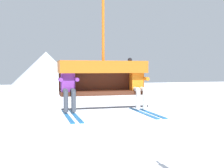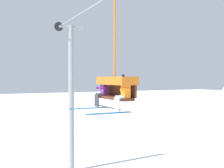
{
  "view_description": "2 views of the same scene",
  "coord_description": "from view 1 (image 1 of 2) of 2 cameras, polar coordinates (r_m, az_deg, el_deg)",
  "views": [
    {
      "loc": [
        -0.81,
        -7.61,
        5.81
      ],
      "look_at": [
        1.14,
        -0.7,
        5.41
      ],
      "focal_mm": 45.0,
      "sensor_mm": 36.0,
      "label": 1
    },
    {
      "loc": [
        10.3,
        -5.55,
        5.96
      ],
      "look_at": [
        0.69,
        -0.82,
        5.72
      ],
      "focal_mm": 45.0,
      "sensor_mm": 36.0,
      "label": 2
    }
  ],
  "objects": [
    {
      "name": "skier_orange",
      "position": [
        7.15,
        5.35,
        0.14
      ],
      "size": [
        0.48,
        1.7,
        1.34
      ],
      "color": "orange"
    },
    {
      "name": "mountain_peak_central",
      "position": [
        60.22,
        -13.24,
        1.96
      ],
      "size": [
        19.11,
        19.11,
        9.35
      ],
      "color": "silver",
      "rests_on": "ground_plane"
    },
    {
      "name": "chairlift_chair",
      "position": [
        7.08,
        -1.94,
        2.73
      ],
      "size": [
        2.19,
        0.74,
        4.36
      ],
      "color": "#512819"
    },
    {
      "name": "skier_purple",
      "position": [
        6.72,
        -8.83,
        -0.25
      ],
      "size": [
        0.46,
        1.7,
        1.23
      ],
      "color": "purple"
    }
  ]
}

